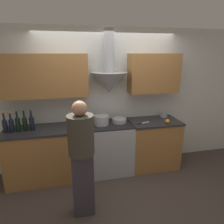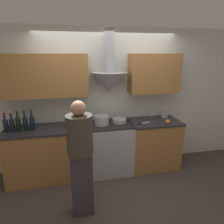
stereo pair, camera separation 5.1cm
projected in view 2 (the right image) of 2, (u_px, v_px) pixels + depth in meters
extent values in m
plane|color=#423833|center=(115.00, 180.00, 3.53)|extent=(12.00, 12.00, 0.00)
cube|color=silver|center=(107.00, 100.00, 3.78)|extent=(8.40, 0.06, 2.60)
cone|color=#A8AAAF|center=(109.00, 82.00, 3.49)|extent=(0.64, 0.64, 0.35)
cylinder|color=#A8AAAF|center=(109.00, 51.00, 3.33)|extent=(0.18, 0.18, 0.71)
cube|color=#9E6B38|center=(44.00, 76.00, 3.26)|extent=(1.42, 0.32, 0.70)
cube|color=#9E6B38|center=(154.00, 73.00, 3.63)|extent=(0.92, 0.32, 0.70)
cube|color=#9E6B38|center=(51.00, 154.00, 3.50)|extent=(1.42, 0.60, 0.90)
cube|color=#28282B|center=(48.00, 129.00, 3.37)|extent=(1.44, 0.62, 0.03)
cube|color=#9E6B38|center=(153.00, 144.00, 3.87)|extent=(0.92, 0.60, 0.90)
cube|color=#28282B|center=(154.00, 122.00, 3.74)|extent=(0.95, 0.62, 0.03)
cube|color=#A8AAAF|center=(111.00, 148.00, 3.71)|extent=(0.75, 0.60, 0.92)
cube|color=black|center=(114.00, 158.00, 3.44)|extent=(0.52, 0.01, 0.41)
cube|color=black|center=(111.00, 124.00, 3.58)|extent=(0.75, 0.60, 0.02)
cube|color=#A8AAAF|center=(108.00, 123.00, 3.85)|extent=(0.75, 0.06, 0.10)
cylinder|color=black|center=(6.00, 126.00, 3.18)|extent=(0.08, 0.08, 0.19)
sphere|color=black|center=(5.00, 121.00, 3.16)|extent=(0.07, 0.07, 0.07)
cylinder|color=black|center=(4.00, 117.00, 3.14)|extent=(0.03, 0.03, 0.10)
cylinder|color=maroon|center=(4.00, 113.00, 3.12)|extent=(0.03, 0.03, 0.02)
cylinder|color=black|center=(12.00, 126.00, 3.20)|extent=(0.08, 0.08, 0.19)
sphere|color=black|center=(11.00, 120.00, 3.17)|extent=(0.07, 0.07, 0.07)
cylinder|color=black|center=(11.00, 116.00, 3.15)|extent=(0.03, 0.03, 0.11)
cylinder|color=gold|center=(10.00, 112.00, 3.14)|extent=(0.03, 0.03, 0.02)
cylinder|color=black|center=(19.00, 125.00, 3.22)|extent=(0.08, 0.08, 0.21)
sphere|color=black|center=(18.00, 119.00, 3.19)|extent=(0.07, 0.07, 0.07)
cylinder|color=black|center=(17.00, 115.00, 3.17)|extent=(0.03, 0.03, 0.10)
cylinder|color=#234C33|center=(17.00, 111.00, 3.16)|extent=(0.03, 0.03, 0.02)
cylinder|color=black|center=(26.00, 124.00, 3.25)|extent=(0.07, 0.07, 0.20)
sphere|color=black|center=(25.00, 118.00, 3.22)|extent=(0.07, 0.07, 0.07)
cylinder|color=black|center=(24.00, 115.00, 3.21)|extent=(0.03, 0.03, 0.09)
cylinder|color=black|center=(24.00, 111.00, 3.19)|extent=(0.03, 0.03, 0.02)
cylinder|color=black|center=(32.00, 124.00, 3.27)|extent=(0.08, 0.08, 0.20)
sphere|color=black|center=(32.00, 118.00, 3.24)|extent=(0.08, 0.08, 0.08)
cylinder|color=black|center=(31.00, 114.00, 3.22)|extent=(0.03, 0.03, 0.11)
cylinder|color=#234C33|center=(31.00, 110.00, 3.20)|extent=(0.03, 0.03, 0.02)
cylinder|color=#A8AAAF|center=(101.00, 120.00, 3.52)|extent=(0.26, 0.26, 0.17)
cylinder|color=#A8AAAF|center=(119.00, 120.00, 3.64)|extent=(0.26, 0.26, 0.08)
sphere|color=orange|center=(168.00, 122.00, 3.57)|extent=(0.08, 0.08, 0.08)
cylinder|color=#A8AAAF|center=(164.00, 115.00, 3.93)|extent=(0.14, 0.14, 0.08)
cube|color=silver|center=(146.00, 123.00, 3.62)|extent=(0.17, 0.08, 0.01)
cube|color=black|center=(140.00, 124.00, 3.56)|extent=(0.10, 0.05, 0.01)
cube|color=#38333D|center=(82.00, 184.00, 2.70)|extent=(0.28, 0.18, 0.92)
cylinder|color=#3D382D|center=(80.00, 135.00, 2.50)|extent=(0.33, 0.33, 0.51)
sphere|color=#AD7A5B|center=(78.00, 108.00, 2.40)|extent=(0.19, 0.19, 0.19)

